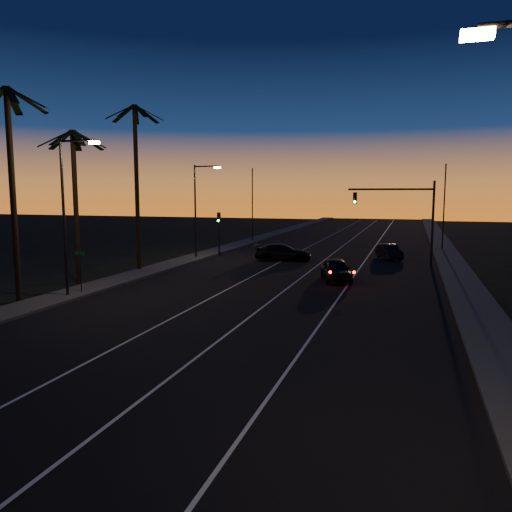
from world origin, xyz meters
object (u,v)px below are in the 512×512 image
(signal_mast, at_px, (404,207))
(cross_car, at_px, (283,252))
(lead_car, at_px, (336,270))
(right_car, at_px, (389,252))

(signal_mast, height_order, cross_car, signal_mast)
(signal_mast, xyz_separation_m, lead_car, (-4.14, -9.81, -4.01))
(right_car, bearing_deg, signal_mast, -68.09)
(signal_mast, xyz_separation_m, right_car, (-1.16, 2.89, -4.11))
(right_car, bearing_deg, cross_car, -156.98)
(signal_mast, height_order, right_car, signal_mast)
(signal_mast, relative_size, cross_car, 1.32)
(signal_mast, distance_m, right_car, 5.16)
(lead_car, bearing_deg, signal_mast, 67.11)
(signal_mast, relative_size, right_car, 1.66)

